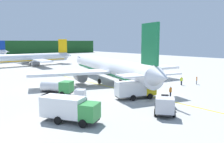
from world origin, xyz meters
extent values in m
cylinder|color=white|center=(27.89, 17.43, 3.50)|extent=(13.60, 35.65, 3.80)
cone|color=white|center=(33.19, 35.89, 3.50)|extent=(4.13, 3.30, 3.61)
cone|color=white|center=(22.47, -1.40, 3.90)|extent=(3.99, 3.97, 3.23)
cube|color=#192333|center=(32.58, 33.77, 4.36)|extent=(3.77, 3.20, 0.60)
cube|color=white|center=(18.55, 18.04, 2.83)|extent=(16.63, 10.45, 0.50)
cylinder|color=slate|center=(21.68, 19.01, 1.63)|extent=(3.00, 3.68, 2.20)
cube|color=white|center=(36.12, 12.99, 2.83)|extent=(16.59, 7.51, 0.50)
cylinder|color=slate|center=(33.98, 15.47, 1.63)|extent=(3.00, 3.68, 2.20)
cube|color=#19723F|center=(23.33, 1.58, 8.65)|extent=(1.56, 4.33, 6.50)
cube|color=white|center=(23.33, 1.58, 3.90)|extent=(10.88, 5.95, 0.24)
cube|color=#19723F|center=(27.89, 17.43, 2.46)|extent=(12.42, 32.14, 0.36)
cylinder|color=black|center=(31.66, 30.58, 0.55)|extent=(0.64, 1.15, 1.10)
cylinder|color=gray|center=(31.66, 30.58, 1.35)|extent=(0.20, 0.20, 0.50)
cylinder|color=black|center=(24.97, 16.71, 0.55)|extent=(0.64, 1.15, 1.10)
cylinder|color=gray|center=(24.97, 16.71, 1.35)|extent=(0.20, 0.20, 0.50)
cylinder|color=black|center=(29.97, 15.27, 0.55)|extent=(0.64, 1.15, 1.10)
cylinder|color=gray|center=(29.97, 15.27, 1.35)|extent=(0.20, 0.20, 0.50)
cylinder|color=silver|center=(27.50, 62.82, 2.92)|extent=(30.16, 4.02, 3.18)
cone|color=silver|center=(43.87, 62.36, 3.26)|extent=(2.75, 2.77, 2.70)
cube|color=silver|center=(28.95, 55.14, 2.37)|extent=(5.74, 13.78, 0.42)
cylinder|color=slate|center=(27.51, 57.47, 1.37)|extent=(2.72, 1.91, 1.84)
cube|color=silver|center=(29.38, 70.41, 2.37)|extent=(5.02, 13.64, 0.42)
cylinder|color=slate|center=(27.81, 68.16, 1.37)|extent=(2.72, 1.91, 1.84)
cube|color=#F2B20C|center=(41.28, 62.44, 7.23)|extent=(3.68, 0.40, 5.43)
cube|color=silver|center=(41.28, 62.44, 3.26)|extent=(2.92, 8.76, 0.20)
cube|color=#F2B20C|center=(27.50, 62.82, 2.05)|extent=(27.15, 3.77, 0.30)
cylinder|color=black|center=(28.69, 60.62, 0.46)|extent=(0.93, 0.32, 0.92)
cylinder|color=gray|center=(28.69, 60.62, 1.13)|extent=(0.17, 0.17, 0.42)
cylinder|color=black|center=(28.81, 64.96, 0.46)|extent=(0.93, 0.32, 0.92)
cylinder|color=gray|center=(28.81, 64.96, 1.13)|extent=(0.17, 0.17, 0.42)
cone|color=silver|center=(35.49, 119.23, 3.12)|extent=(3.37, 3.38, 2.58)
cube|color=navy|center=(33.21, 118.25, 6.92)|extent=(3.35, 1.65, 5.20)
cube|color=silver|center=(33.21, 118.25, 3.12)|extent=(5.63, 8.65, 0.19)
cube|color=yellow|center=(23.79, 2.06, 1.50)|extent=(2.47, 2.70, 1.80)
cube|color=#192333|center=(24.58, 1.75, 1.86)|extent=(0.74, 1.75, 0.94)
cube|color=white|center=(20.79, 3.22, 1.70)|extent=(5.11, 3.72, 2.20)
cube|color=#262628|center=(21.63, 2.89, 0.52)|extent=(6.55, 3.76, 0.16)
cylinder|color=black|center=(23.90, 3.19, 0.45)|extent=(0.94, 0.59, 0.90)
cylinder|color=black|center=(23.11, 1.14, 0.45)|extent=(0.94, 0.59, 0.90)
cylinder|color=black|center=(21.19, 4.24, 0.45)|extent=(0.94, 0.59, 0.90)
cylinder|color=black|center=(20.39, 2.19, 0.45)|extent=(0.94, 0.59, 0.90)
cube|color=#338C3F|center=(14.34, 11.90, 1.50)|extent=(2.83, 2.74, 1.80)
cube|color=#192333|center=(14.83, 11.21, 1.86)|extent=(1.56, 1.12, 0.94)
cylinder|color=silver|center=(12.78, 14.13, 1.50)|extent=(3.46, 3.86, 1.80)
cube|color=#262628|center=(13.30, 13.39, 0.52)|extent=(4.38, 5.34, 0.16)
cylinder|color=black|center=(15.07, 12.78, 0.45)|extent=(0.75, 0.90, 0.90)
cylinder|color=black|center=(13.27, 11.52, 0.45)|extent=(0.75, 0.90, 0.90)
cylinder|color=black|center=(13.68, 14.76, 0.45)|extent=(0.75, 0.90, 0.90)
cylinder|color=black|center=(11.88, 13.50, 0.45)|extent=(0.75, 0.90, 0.90)
cube|color=#338C3F|center=(9.48, -1.77, 1.50)|extent=(2.81, 2.66, 1.80)
cube|color=#192333|center=(9.90, -2.51, 1.86)|extent=(1.64, 0.99, 0.94)
cube|color=white|center=(7.81, 1.11, 1.73)|extent=(4.34, 5.31, 2.27)
cube|color=#262628|center=(8.26, 0.33, 0.52)|extent=(4.67, 6.54, 0.16)
cylinder|color=black|center=(10.28, -0.96, 0.45)|extent=(0.69, 0.92, 0.90)
cylinder|color=black|center=(8.37, -2.06, 0.45)|extent=(0.69, 0.92, 0.90)
cylinder|color=black|center=(8.76, 1.66, 0.45)|extent=(0.69, 0.92, 0.90)
cylinder|color=black|center=(6.86, 0.56, 0.45)|extent=(0.69, 0.92, 0.90)
cube|color=silver|center=(17.66, -5.68, 1.50)|extent=(2.76, 2.84, 1.80)
cube|color=#192333|center=(16.98, -6.19, 1.86)|extent=(1.18, 1.52, 0.94)
cube|color=#4C4C51|center=(19.91, -3.99, 0.72)|extent=(4.38, 4.06, 0.24)
cube|color=#2D2D33|center=(20.23, -3.75, 1.70)|extent=(3.69, 3.09, 1.69)
cube|color=#262628|center=(19.19, -4.53, 0.52)|extent=(5.42, 4.61, 0.16)
cylinder|color=black|center=(18.56, -6.38, 0.45)|extent=(0.89, 0.76, 0.90)
cylinder|color=black|center=(17.24, -4.62, 0.45)|extent=(0.89, 0.76, 0.90)
cylinder|color=black|center=(20.57, -4.86, 0.45)|extent=(0.89, 0.76, 0.90)
cylinder|color=black|center=(19.25, -3.11, 0.45)|extent=(0.89, 0.76, 0.90)
cube|color=#333338|center=(14.24, 7.51, 0.15)|extent=(2.47, 2.47, 0.30)
cube|color=silver|center=(14.24, 7.51, 1.03)|extent=(2.19, 2.19, 1.46)
cube|color=silver|center=(13.86, 7.90, 1.61)|extent=(1.57, 1.54, 0.57)
cylinder|color=#191E33|center=(37.20, 4.38, 0.44)|extent=(0.14, 0.14, 0.88)
cylinder|color=#191E33|center=(37.04, 4.46, 0.44)|extent=(0.14, 0.14, 0.88)
cube|color=#CCE519|center=(37.12, 4.42, 1.21)|extent=(0.49, 0.38, 0.66)
cube|color=silver|center=(37.12, 4.42, 1.24)|extent=(0.50, 0.40, 0.06)
sphere|color=tan|center=(37.12, 4.42, 1.66)|extent=(0.24, 0.24, 0.24)
cylinder|color=#CCE519|center=(37.37, 4.31, 1.24)|extent=(0.09, 0.09, 0.63)
cylinder|color=#CCE519|center=(36.87, 4.53, 1.24)|extent=(0.09, 0.09, 0.63)
cylinder|color=#191E33|center=(27.97, 5.01, 0.40)|extent=(0.14, 0.14, 0.80)
cylinder|color=#191E33|center=(28.13, 4.92, 0.40)|extent=(0.14, 0.14, 0.80)
cube|color=#CCE519|center=(28.05, 4.97, 1.11)|extent=(0.49, 0.42, 0.60)
cube|color=silver|center=(28.05, 4.97, 1.14)|extent=(0.50, 0.44, 0.06)
sphere|color=tan|center=(28.05, 4.97, 1.52)|extent=(0.22, 0.22, 0.22)
cylinder|color=#CCE519|center=(27.82, 5.11, 1.14)|extent=(0.09, 0.09, 0.57)
cylinder|color=#CCE519|center=(28.28, 4.82, 1.14)|extent=(0.09, 0.09, 0.57)
cylinder|color=#191E33|center=(40.24, 2.75, 0.42)|extent=(0.14, 0.14, 0.84)
cylinder|color=#191E33|center=(40.40, 2.84, 0.42)|extent=(0.14, 0.14, 0.84)
cube|color=orange|center=(40.32, 2.79, 1.16)|extent=(0.49, 0.41, 0.63)
cube|color=silver|center=(40.32, 2.79, 1.19)|extent=(0.50, 0.42, 0.06)
sphere|color=tan|center=(40.32, 2.79, 1.59)|extent=(0.23, 0.23, 0.23)
cylinder|color=orange|center=(40.08, 2.66, 1.19)|extent=(0.09, 0.09, 0.60)
cylinder|color=orange|center=(40.55, 2.93, 1.19)|extent=(0.09, 0.09, 0.60)
cylinder|color=#191E33|center=(26.74, -0.20, 0.43)|extent=(0.14, 0.14, 0.86)
cylinder|color=#191E33|center=(26.56, -0.21, 0.43)|extent=(0.14, 0.14, 0.86)
cube|color=orange|center=(26.65, -0.20, 1.19)|extent=(0.46, 0.26, 0.65)
cube|color=silver|center=(26.65, -0.20, 1.22)|extent=(0.47, 0.27, 0.06)
sphere|color=tan|center=(26.65, -0.20, 1.63)|extent=(0.23, 0.23, 0.23)
cylinder|color=orange|center=(26.92, -0.18, 1.22)|extent=(0.09, 0.09, 0.61)
cylinder|color=orange|center=(26.38, -0.23, 1.22)|extent=(0.09, 0.09, 0.61)
cube|color=yellow|center=(24.50, 12.43, 0.01)|extent=(0.30, 60.00, 0.01)
camera|label=1|loc=(-4.30, -21.54, 9.08)|focal=36.48mm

